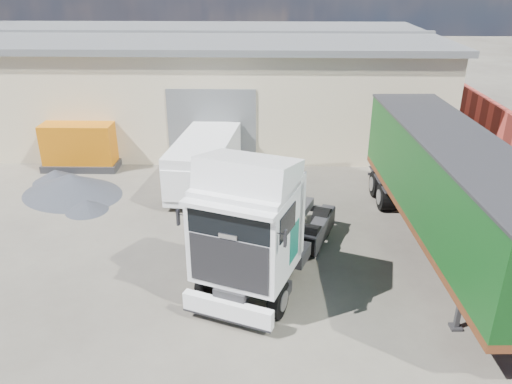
{
  "coord_description": "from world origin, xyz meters",
  "views": [
    {
      "loc": [
        0.61,
        -11.78,
        8.42
      ],
      "look_at": [
        0.2,
        3.0,
        1.79
      ],
      "focal_mm": 35.0,
      "sensor_mm": 36.0,
      "label": 1
    }
  ],
  "objects_px": {
    "tractor_unit": "(258,230)",
    "box_trailer": "(450,185)",
    "orange_skip": "(83,147)",
    "panel_van": "(204,165)"
  },
  "relations": [
    {
      "from": "tractor_unit",
      "to": "panel_van",
      "type": "bearing_deg",
      "value": 129.73
    },
    {
      "from": "tractor_unit",
      "to": "panel_van",
      "type": "relative_size",
      "value": 1.23
    },
    {
      "from": "tractor_unit",
      "to": "orange_skip",
      "type": "relative_size",
      "value": 1.97
    },
    {
      "from": "panel_van",
      "to": "orange_skip",
      "type": "height_order",
      "value": "panel_van"
    },
    {
      "from": "tractor_unit",
      "to": "box_trailer",
      "type": "bearing_deg",
      "value": 39.07
    },
    {
      "from": "panel_van",
      "to": "orange_skip",
      "type": "distance_m",
      "value": 6.49
    },
    {
      "from": "tractor_unit",
      "to": "box_trailer",
      "type": "height_order",
      "value": "tractor_unit"
    },
    {
      "from": "orange_skip",
      "to": "panel_van",
      "type": "bearing_deg",
      "value": -24.13
    },
    {
      "from": "panel_van",
      "to": "orange_skip",
      "type": "bearing_deg",
      "value": 162.64
    },
    {
      "from": "tractor_unit",
      "to": "box_trailer",
      "type": "distance_m",
      "value": 6.19
    }
  ]
}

